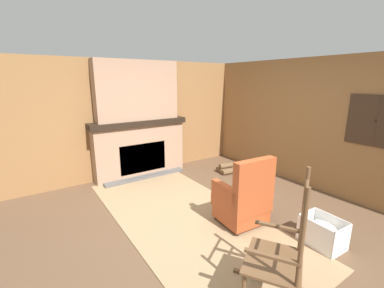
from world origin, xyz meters
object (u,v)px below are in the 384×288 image
(firewood_stack, at_px, (227,169))
(oil_lamp_vase, at_px, (109,117))
(rocking_chair, at_px, (278,263))
(laundry_basket, at_px, (323,232))
(armchair, at_px, (243,200))
(storage_case, at_px, (142,116))

(firewood_stack, xyz_separation_m, oil_lamp_vase, (-0.94, -2.18, 1.20))
(rocking_chair, distance_m, laundry_basket, 1.22)
(armchair, distance_m, rocking_chair, 1.32)
(armchair, height_order, firewood_stack, armchair)
(oil_lamp_vase, distance_m, storage_case, 0.67)
(armchair, relative_size, storage_case, 4.20)
(firewood_stack, distance_m, laundry_basket, 2.68)
(firewood_stack, height_order, oil_lamp_vase, oil_lamp_vase)
(firewood_stack, xyz_separation_m, storage_case, (-0.94, -1.51, 1.18))
(laundry_basket, relative_size, storage_case, 2.07)
(armchair, distance_m, firewood_stack, 2.10)
(armchair, height_order, storage_case, storage_case)
(armchair, relative_size, oil_lamp_vase, 3.44)
(laundry_basket, bearing_deg, storage_case, -167.63)
(firewood_stack, bearing_deg, armchair, -35.47)
(firewood_stack, bearing_deg, rocking_chair, -34.24)
(rocking_chair, relative_size, firewood_stack, 3.17)
(laundry_basket, height_order, storage_case, storage_case)
(laundry_basket, bearing_deg, rocking_chair, -78.55)
(rocking_chair, relative_size, oil_lamp_vase, 4.33)
(armchair, height_order, oil_lamp_vase, oil_lamp_vase)
(laundry_basket, distance_m, storage_case, 3.75)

